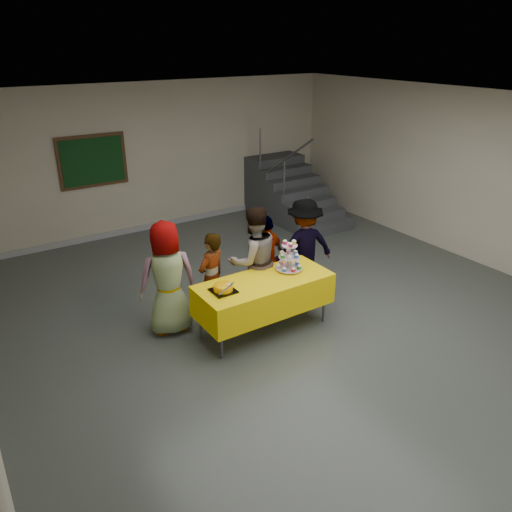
# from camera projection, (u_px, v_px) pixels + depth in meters

# --- Properties ---
(room_shell) EXTENTS (10.00, 10.04, 3.02)m
(room_shell) POSITION_uv_depth(u_px,v_px,m) (314.00, 181.00, 6.21)
(room_shell) COLOR #4C514C
(room_shell) RESTS_ON ground
(bake_table) EXTENTS (1.88, 0.78, 0.77)m
(bake_table) POSITION_uv_depth(u_px,v_px,m) (264.00, 294.00, 6.81)
(bake_table) COLOR #595960
(bake_table) RESTS_ON ground
(cupcake_stand) EXTENTS (0.38, 0.38, 0.44)m
(cupcake_stand) POSITION_uv_depth(u_px,v_px,m) (289.00, 259.00, 6.95)
(cupcake_stand) COLOR silver
(cupcake_stand) RESTS_ON bake_table
(bear_cake) EXTENTS (0.32, 0.36, 0.12)m
(bear_cake) POSITION_uv_depth(u_px,v_px,m) (223.00, 287.00, 6.40)
(bear_cake) COLOR black
(bear_cake) RESTS_ON bake_table
(schoolchild_a) EXTENTS (0.86, 0.63, 1.60)m
(schoolchild_a) POSITION_uv_depth(u_px,v_px,m) (168.00, 278.00, 6.70)
(schoolchild_a) COLOR slate
(schoolchild_a) RESTS_ON ground
(schoolchild_b) EXTENTS (0.57, 0.47, 1.34)m
(schoolchild_b) POSITION_uv_depth(u_px,v_px,m) (212.00, 278.00, 7.01)
(schoolchild_b) COLOR slate
(schoolchild_b) RESTS_ON ground
(schoolchild_c) EXTENTS (0.85, 0.69, 1.62)m
(schoolchild_c) POSITION_uv_depth(u_px,v_px,m) (254.00, 260.00, 7.21)
(schoolchild_c) COLOR slate
(schoolchild_c) RESTS_ON ground
(schoolchild_d) EXTENTS (0.90, 0.63, 1.41)m
(schoolchild_d) POSITION_uv_depth(u_px,v_px,m) (266.00, 260.00, 7.48)
(schoolchild_d) COLOR slate
(schoolchild_d) RESTS_ON ground
(schoolchild_e) EXTENTS (1.09, 0.77, 1.53)m
(schoolchild_e) POSITION_uv_depth(u_px,v_px,m) (304.00, 247.00, 7.80)
(schoolchild_e) COLOR slate
(schoolchild_e) RESTS_ON ground
(staircase) EXTENTS (1.30, 2.40, 2.04)m
(staircase) POSITION_uv_depth(u_px,v_px,m) (288.00, 194.00, 11.37)
(staircase) COLOR #424447
(staircase) RESTS_ON ground
(noticeboard) EXTENTS (1.30, 0.05, 1.00)m
(noticeboard) POSITION_uv_depth(u_px,v_px,m) (93.00, 161.00, 9.52)
(noticeboard) COLOR #472B16
(noticeboard) RESTS_ON ground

